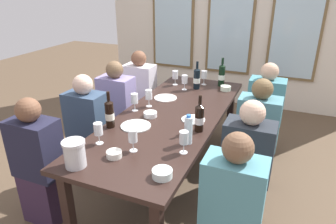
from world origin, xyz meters
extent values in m
plane|color=brown|center=(0.00, 0.00, 0.00)|extent=(12.00, 12.00, 0.00)
cube|color=silver|center=(0.00, 2.46, 1.45)|extent=(4.11, 0.06, 2.90)
cube|color=brown|center=(-0.95, 2.41, 1.45)|extent=(0.72, 0.03, 1.88)
cube|color=silver|center=(-0.95, 2.40, 1.45)|extent=(0.64, 0.01, 1.80)
cube|color=brown|center=(0.00, 2.41, 1.45)|extent=(0.72, 0.03, 1.88)
cube|color=silver|center=(0.00, 2.40, 1.45)|extent=(0.64, 0.01, 1.80)
cube|color=brown|center=(0.95, 2.41, 1.45)|extent=(0.72, 0.03, 1.88)
cube|color=silver|center=(0.95, 2.40, 1.45)|extent=(0.64, 0.01, 1.80)
cube|color=#301F1B|center=(0.00, 0.00, 0.72)|extent=(0.91, 2.39, 0.04)
cube|color=#301F1B|center=(-0.36, -1.10, 0.35)|extent=(0.07, 0.07, 0.70)
cube|color=#301F1B|center=(-0.36, 1.10, 0.35)|extent=(0.07, 0.07, 0.70)
cube|color=#301F1B|center=(0.36, 1.10, 0.35)|extent=(0.07, 0.07, 0.70)
cylinder|color=white|center=(-0.18, -0.36, 0.74)|extent=(0.26, 0.26, 0.01)
cylinder|color=white|center=(-0.21, 0.37, 0.74)|extent=(0.24, 0.24, 0.01)
cylinder|color=white|center=(0.24, -0.04, 0.74)|extent=(0.21, 0.21, 0.01)
cylinder|color=silver|center=(-0.26, -1.06, 0.82)|extent=(0.14, 0.14, 0.17)
cylinder|color=silver|center=(-0.26, -1.06, 0.92)|extent=(0.16, 0.16, 0.02)
cylinder|color=black|center=(0.35, -0.23, 0.85)|extent=(0.07, 0.07, 0.22)
cone|color=black|center=(0.35, -0.23, 0.97)|extent=(0.07, 0.07, 0.02)
cylinder|color=black|center=(0.35, -0.23, 1.02)|extent=(0.03, 0.03, 0.08)
cylinder|color=white|center=(0.35, -0.23, 0.84)|extent=(0.08, 0.08, 0.06)
cylinder|color=black|center=(-0.38, -0.45, 0.85)|extent=(0.07, 0.07, 0.22)
cone|color=black|center=(-0.38, -0.45, 0.97)|extent=(0.07, 0.07, 0.02)
cylinder|color=black|center=(-0.38, -0.45, 1.02)|extent=(0.03, 0.03, 0.08)
cylinder|color=white|center=(-0.38, -0.45, 0.84)|extent=(0.08, 0.08, 0.06)
cylinder|color=black|center=(-0.01, 0.80, 0.85)|extent=(0.07, 0.07, 0.22)
cone|color=black|center=(-0.01, 0.80, 0.98)|extent=(0.07, 0.07, 0.02)
cylinder|color=black|center=(-0.01, 0.80, 1.02)|extent=(0.03, 0.03, 0.08)
cylinder|color=white|center=(-0.01, 0.80, 0.84)|extent=(0.08, 0.08, 0.06)
cylinder|color=black|center=(0.23, 1.01, 0.86)|extent=(0.07, 0.08, 0.24)
cone|color=black|center=(0.23, 1.01, 0.99)|extent=(0.07, 0.08, 0.02)
cylinder|color=black|center=(0.23, 1.01, 1.04)|extent=(0.03, 0.03, 0.08)
cylinder|color=white|center=(0.23, 1.01, 0.85)|extent=(0.08, 0.08, 0.06)
cylinder|color=white|center=(0.32, 0.87, 0.77)|extent=(0.12, 0.12, 0.05)
cylinder|color=white|center=(-0.08, -0.86, 0.76)|extent=(0.11, 0.11, 0.05)
cylinder|color=white|center=(0.33, -0.95, 0.77)|extent=(0.13, 0.13, 0.05)
cylinder|color=white|center=(-0.15, -0.12, 0.76)|extent=(0.12, 0.12, 0.05)
cylinder|color=white|center=(0.33, -0.46, 0.85)|extent=(0.06, 0.06, 0.22)
cylinder|color=blue|center=(0.33, -0.46, 0.97)|extent=(0.04, 0.04, 0.02)
cylinder|color=white|center=(-0.30, -0.73, 0.74)|extent=(0.06, 0.06, 0.00)
cylinder|color=white|center=(-0.30, -0.73, 0.78)|extent=(0.01, 0.01, 0.07)
cylinder|color=white|center=(-0.30, -0.73, 0.87)|extent=(0.07, 0.07, 0.09)
cylinder|color=white|center=(-0.36, -0.05, 0.74)|extent=(0.06, 0.06, 0.00)
cylinder|color=white|center=(-0.36, -0.05, 0.78)|extent=(0.01, 0.01, 0.07)
cylinder|color=white|center=(-0.36, -0.05, 0.87)|extent=(0.07, 0.07, 0.09)
cylinder|color=white|center=(0.00, -0.73, 0.74)|extent=(0.06, 0.06, 0.00)
cylinder|color=white|center=(0.00, -0.73, 0.78)|extent=(0.01, 0.01, 0.07)
cylinder|color=white|center=(0.00, -0.73, 0.87)|extent=(0.07, 0.07, 0.09)
cylinder|color=#590C19|center=(0.00, -0.73, 0.83)|extent=(0.06, 0.06, 0.02)
cylinder|color=white|center=(0.35, -0.61, 0.74)|extent=(0.06, 0.06, 0.00)
cylinder|color=white|center=(0.35, -0.61, 0.78)|extent=(0.01, 0.01, 0.07)
cylinder|color=white|center=(0.35, -0.61, 0.87)|extent=(0.07, 0.07, 0.09)
cylinder|color=#590C19|center=(0.35, -0.61, 0.83)|extent=(0.06, 0.06, 0.02)
cylinder|color=white|center=(-0.12, 0.71, 0.74)|extent=(0.06, 0.06, 0.00)
cylinder|color=white|center=(-0.12, 0.71, 0.78)|extent=(0.01, 0.01, 0.07)
cylinder|color=white|center=(-0.12, 0.71, 0.87)|extent=(0.07, 0.07, 0.09)
cylinder|color=white|center=(-0.28, 0.10, 0.74)|extent=(0.06, 0.06, 0.00)
cylinder|color=white|center=(-0.28, 0.10, 0.78)|extent=(0.01, 0.01, 0.07)
cylinder|color=white|center=(-0.28, 0.10, 0.87)|extent=(0.07, 0.07, 0.09)
cylinder|color=#590C19|center=(-0.28, 0.10, 0.84)|extent=(0.06, 0.06, 0.04)
cylinder|color=white|center=(-0.29, 0.84, 0.74)|extent=(0.06, 0.06, 0.00)
cylinder|color=white|center=(-0.29, 0.84, 0.78)|extent=(0.01, 0.01, 0.07)
cylinder|color=white|center=(-0.29, 0.84, 0.87)|extent=(0.07, 0.07, 0.09)
cylinder|color=white|center=(0.03, 0.98, 0.74)|extent=(0.06, 0.06, 0.00)
cylinder|color=white|center=(0.03, 0.98, 0.78)|extent=(0.01, 0.01, 0.07)
cylinder|color=white|center=(0.03, 0.98, 0.87)|extent=(0.07, 0.07, 0.09)
cube|color=#272F44|center=(-0.78, 0.29, 0.23)|extent=(0.32, 0.24, 0.45)
cube|color=#867AB3|center=(-0.78, 0.29, 0.69)|extent=(0.38, 0.24, 0.48)
sphere|color=brown|center=(-0.78, 0.29, 1.02)|extent=(0.19, 0.19, 0.19)
cube|color=#23273B|center=(0.78, 0.25, 0.23)|extent=(0.32, 0.24, 0.45)
cube|color=teal|center=(0.78, 0.25, 0.69)|extent=(0.38, 0.24, 0.48)
sphere|color=brown|center=(0.78, 0.25, 1.02)|extent=(0.19, 0.19, 0.19)
cube|color=#37243C|center=(-0.78, -0.92, 0.23)|extent=(0.32, 0.24, 0.45)
cube|color=#212137|center=(-0.78, -0.92, 0.69)|extent=(0.38, 0.24, 0.48)
sphere|color=brown|center=(-0.78, -0.92, 1.02)|extent=(0.19, 0.19, 0.19)
cube|color=teal|center=(0.78, -0.87, 0.69)|extent=(0.38, 0.24, 0.48)
sphere|color=brown|center=(0.78, -0.87, 1.02)|extent=(0.19, 0.19, 0.19)
cube|color=#273033|center=(-0.78, -0.26, 0.23)|extent=(0.32, 0.24, 0.45)
cube|color=#324762|center=(-0.78, -0.26, 0.69)|extent=(0.38, 0.24, 0.48)
sphere|color=beige|center=(-0.78, -0.26, 1.02)|extent=(0.19, 0.19, 0.19)
cube|color=#26262E|center=(0.78, -0.32, 0.23)|extent=(0.32, 0.24, 0.45)
cube|color=#262B33|center=(0.78, -0.32, 0.69)|extent=(0.38, 0.24, 0.48)
sphere|color=beige|center=(0.78, -0.32, 1.02)|extent=(0.19, 0.19, 0.19)
cube|color=#2F3838|center=(-0.78, 0.85, 0.23)|extent=(0.32, 0.24, 0.45)
cube|color=silver|center=(-0.78, 0.85, 0.69)|extent=(0.38, 0.24, 0.48)
sphere|color=brown|center=(-0.78, 0.85, 1.02)|extent=(0.19, 0.19, 0.19)
cube|color=#2B353E|center=(0.78, 0.86, 0.23)|extent=(0.32, 0.24, 0.45)
cube|color=teal|center=(0.78, 0.86, 0.69)|extent=(0.38, 0.24, 0.48)
sphere|color=tan|center=(0.78, 0.86, 1.02)|extent=(0.19, 0.19, 0.19)
camera|label=1|loc=(1.00, -2.45, 1.91)|focal=32.77mm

